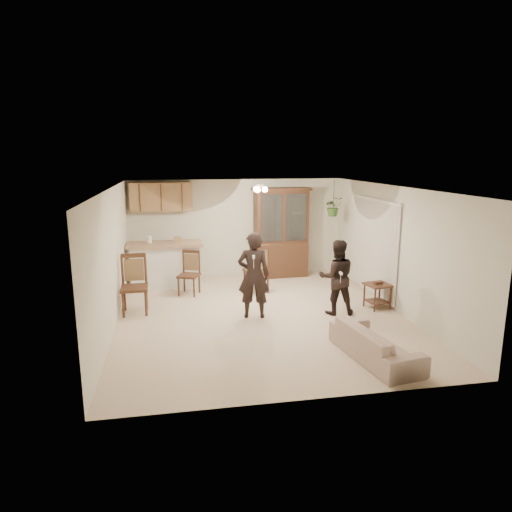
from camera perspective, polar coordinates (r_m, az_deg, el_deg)
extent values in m
plane|color=beige|center=(9.08, 0.60, -7.41)|extent=(6.50, 6.50, 0.00)
cube|color=white|center=(8.57, 0.63, 8.53)|extent=(5.50, 6.50, 0.02)
cube|color=silver|center=(11.89, -2.37, 3.54)|extent=(5.50, 0.02, 2.50)
cube|color=silver|center=(5.69, 6.89, -6.41)|extent=(5.50, 0.02, 2.50)
cube|color=silver|center=(8.66, -17.55, -0.37)|extent=(0.02, 6.50, 2.50)
cube|color=silver|center=(9.64, 16.88, 0.92)|extent=(0.02, 6.50, 2.50)
cube|color=silver|center=(11.05, -11.22, -1.34)|extent=(1.60, 0.55, 1.00)
cube|color=#A57F63|center=(10.93, -11.34, 1.46)|extent=(1.75, 0.70, 0.08)
cube|color=olive|center=(11.50, -11.77, 7.26)|extent=(1.50, 0.34, 0.70)
imported|color=#2C4F1F|center=(11.55, 9.65, 6.12)|extent=(0.43, 0.37, 0.48)
cylinder|color=black|center=(11.52, 9.71, 7.72)|extent=(0.01, 0.01, 0.65)
imported|color=beige|center=(7.36, 14.71, -9.65)|extent=(1.00, 1.96, 0.73)
imported|color=black|center=(8.73, -0.31, -2.04)|extent=(0.72, 0.54, 1.80)
imported|color=black|center=(9.13, 10.03, -3.06)|extent=(0.72, 0.60, 1.35)
cube|color=#311B12|center=(11.90, 3.09, -0.39)|extent=(1.37, 0.60, 0.89)
cube|color=#311B12|center=(11.71, 3.15, 4.96)|extent=(1.36, 0.53, 1.34)
cube|color=silver|center=(11.71, 3.15, 4.96)|extent=(1.16, 0.08, 1.17)
cube|color=#311B12|center=(11.64, 3.19, 8.34)|extent=(1.48, 0.63, 0.07)
cube|color=#311B12|center=(9.68, 14.99, -3.49)|extent=(0.55, 0.55, 0.04)
cube|color=#311B12|center=(9.78, 14.88, -5.50)|extent=(0.46, 0.46, 0.03)
cube|color=#311B12|center=(9.67, 15.01, -3.22)|extent=(0.19, 0.14, 0.06)
cube|color=#311B12|center=(9.35, -14.97, -3.89)|extent=(0.53, 0.53, 0.06)
cube|color=olive|center=(9.27, -15.07, -2.01)|extent=(0.39, 0.06, 0.45)
cube|color=#311B12|center=(9.21, -15.18, -0.23)|extent=(0.48, 0.06, 0.09)
cube|color=#311B12|center=(10.40, -8.41, -2.44)|extent=(0.57, 0.57, 0.05)
cube|color=olive|center=(10.33, -8.45, -1.01)|extent=(0.31, 0.16, 0.38)
cube|color=#311B12|center=(10.28, -8.50, 0.34)|extent=(0.39, 0.19, 0.08)
cube|color=#311B12|center=(10.46, 0.01, -1.86)|extent=(0.59, 0.59, 0.05)
cube|color=olive|center=(10.39, 0.01, -0.23)|extent=(0.37, 0.12, 0.44)
cube|color=#311B12|center=(10.33, 0.01, 1.31)|extent=(0.46, 0.13, 0.09)
cube|color=white|center=(8.26, -0.30, -0.13)|extent=(0.07, 0.15, 0.04)
cube|color=white|center=(8.74, 10.56, -2.15)|extent=(0.06, 0.13, 0.04)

